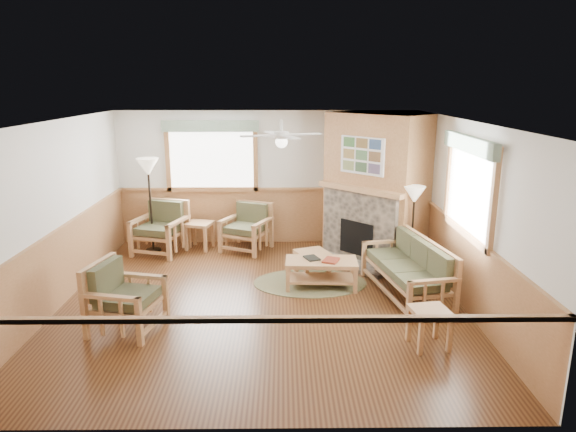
{
  "coord_description": "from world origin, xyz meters",
  "views": [
    {
      "loc": [
        0.31,
        -7.26,
        3.22
      ],
      "look_at": [
        0.4,
        0.7,
        1.15
      ],
      "focal_mm": 32.0,
      "sensor_mm": 36.0,
      "label": 1
    }
  ],
  "objects_px": {
    "end_table_chairs": "(200,236)",
    "floor_lamp_right": "(412,231)",
    "floor_lamp_left": "(151,205)",
    "sofa": "(406,268)",
    "armchair_left": "(126,297)",
    "footstool": "(312,264)",
    "coffee_table": "(321,274)",
    "end_table_sofa": "(429,328)",
    "armchair_back_left": "(160,228)",
    "armchair_back_right": "(246,228)"
  },
  "relations": [
    {
      "from": "end_table_chairs",
      "to": "floor_lamp_right",
      "type": "height_order",
      "value": "floor_lamp_right"
    },
    {
      "from": "armchair_back_right",
      "to": "footstool",
      "type": "bearing_deg",
      "value": -24.84
    },
    {
      "from": "sofa",
      "to": "floor_lamp_left",
      "type": "xyz_separation_m",
      "value": [
        -4.47,
        2.22,
        0.49
      ]
    },
    {
      "from": "footstool",
      "to": "floor_lamp_right",
      "type": "height_order",
      "value": "floor_lamp_right"
    },
    {
      "from": "armchair_back_left",
      "to": "armchair_back_right",
      "type": "distance_m",
      "value": 1.67
    },
    {
      "from": "sofa",
      "to": "end_table_sofa",
      "type": "height_order",
      "value": "sofa"
    },
    {
      "from": "end_table_sofa",
      "to": "end_table_chairs",
      "type": "bearing_deg",
      "value": 131.21
    },
    {
      "from": "armchair_left",
      "to": "end_table_chairs",
      "type": "height_order",
      "value": "armchair_left"
    },
    {
      "from": "armchair_back_left",
      "to": "end_table_sofa",
      "type": "height_order",
      "value": "armchair_back_left"
    },
    {
      "from": "end_table_chairs",
      "to": "end_table_sofa",
      "type": "distance_m",
      "value": 5.28
    },
    {
      "from": "armchair_back_left",
      "to": "floor_lamp_left",
      "type": "distance_m",
      "value": 0.48
    },
    {
      "from": "armchair_back_left",
      "to": "floor_lamp_left",
      "type": "height_order",
      "value": "floor_lamp_left"
    },
    {
      "from": "end_table_sofa",
      "to": "footstool",
      "type": "bearing_deg",
      "value": 118.41
    },
    {
      "from": "armchair_left",
      "to": "end_table_sofa",
      "type": "relative_size",
      "value": 1.85
    },
    {
      "from": "armchair_left",
      "to": "footstool",
      "type": "height_order",
      "value": "armchair_left"
    },
    {
      "from": "armchair_left",
      "to": "coffee_table",
      "type": "relative_size",
      "value": 0.81
    },
    {
      "from": "coffee_table",
      "to": "footstool",
      "type": "xyz_separation_m",
      "value": [
        -0.11,
        0.49,
        -0.01
      ]
    },
    {
      "from": "sofa",
      "to": "end_table_sofa",
      "type": "xyz_separation_m",
      "value": [
        -0.09,
        -1.63,
        -0.18
      ]
    },
    {
      "from": "footstool",
      "to": "coffee_table",
      "type": "bearing_deg",
      "value": -76.81
    },
    {
      "from": "floor_lamp_right",
      "to": "floor_lamp_left",
      "type": "bearing_deg",
      "value": 164.35
    },
    {
      "from": "coffee_table",
      "to": "end_table_chairs",
      "type": "distance_m",
      "value": 3.04
    },
    {
      "from": "sofa",
      "to": "armchair_left",
      "type": "distance_m",
      "value": 4.15
    },
    {
      "from": "floor_lamp_right",
      "to": "armchair_left",
      "type": "bearing_deg",
      "value": -154.95
    },
    {
      "from": "armchair_left",
      "to": "end_table_sofa",
      "type": "height_order",
      "value": "armchair_left"
    },
    {
      "from": "armchair_back_right",
      "to": "floor_lamp_right",
      "type": "distance_m",
      "value": 3.25
    },
    {
      "from": "floor_lamp_left",
      "to": "floor_lamp_right",
      "type": "bearing_deg",
      "value": -15.65
    },
    {
      "from": "end_table_sofa",
      "to": "floor_lamp_right",
      "type": "distance_m",
      "value": 2.59
    },
    {
      "from": "armchair_back_left",
      "to": "coffee_table",
      "type": "xyz_separation_m",
      "value": [
        3.0,
        -1.78,
        -0.26
      ]
    },
    {
      "from": "end_table_chairs",
      "to": "floor_lamp_left",
      "type": "relative_size",
      "value": 0.29
    },
    {
      "from": "sofa",
      "to": "end_table_chairs",
      "type": "relative_size",
      "value": 3.49
    },
    {
      "from": "armchair_back_right",
      "to": "end_table_chairs",
      "type": "height_order",
      "value": "armchair_back_right"
    },
    {
      "from": "end_table_chairs",
      "to": "floor_lamp_right",
      "type": "distance_m",
      "value": 4.16
    },
    {
      "from": "armchair_left",
      "to": "end_table_sofa",
      "type": "distance_m",
      "value": 3.95
    },
    {
      "from": "floor_lamp_left",
      "to": "armchair_left",
      "type": "bearing_deg",
      "value": -81.96
    },
    {
      "from": "end_table_sofa",
      "to": "armchair_left",
      "type": "bearing_deg",
      "value": 172.61
    },
    {
      "from": "end_table_chairs",
      "to": "floor_lamp_left",
      "type": "xyz_separation_m",
      "value": [
        -0.9,
        -0.13,
        0.65
      ]
    },
    {
      "from": "sofa",
      "to": "end_table_sofa",
      "type": "bearing_deg",
      "value": -13.84
    },
    {
      "from": "armchair_back_right",
      "to": "end_table_chairs",
      "type": "relative_size",
      "value": 1.68
    },
    {
      "from": "armchair_back_left",
      "to": "floor_lamp_right",
      "type": "relative_size",
      "value": 0.63
    },
    {
      "from": "armchair_back_right",
      "to": "coffee_table",
      "type": "relative_size",
      "value": 0.8
    },
    {
      "from": "armchair_back_right",
      "to": "end_table_chairs",
      "type": "xyz_separation_m",
      "value": [
        -0.94,
        0.09,
        -0.19
      ]
    },
    {
      "from": "end_table_sofa",
      "to": "sofa",
      "type": "bearing_deg",
      "value": 86.95
    },
    {
      "from": "end_table_chairs",
      "to": "sofa",
      "type": "bearing_deg",
      "value": -33.36
    },
    {
      "from": "floor_lamp_right",
      "to": "sofa",
      "type": "bearing_deg",
      "value": -108.22
    },
    {
      "from": "armchair_back_left",
      "to": "footstool",
      "type": "bearing_deg",
      "value": -7.53
    },
    {
      "from": "sofa",
      "to": "armchair_back_right",
      "type": "relative_size",
      "value": 2.07
    },
    {
      "from": "armchair_back_right",
      "to": "armchair_left",
      "type": "height_order",
      "value": "armchair_left"
    },
    {
      "from": "floor_lamp_left",
      "to": "coffee_table",
      "type": "bearing_deg",
      "value": -30.77
    },
    {
      "from": "end_table_sofa",
      "to": "armchair_back_left",
      "type": "bearing_deg",
      "value": 138.42
    },
    {
      "from": "end_table_chairs",
      "to": "footstool",
      "type": "bearing_deg",
      "value": -35.37
    }
  ]
}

